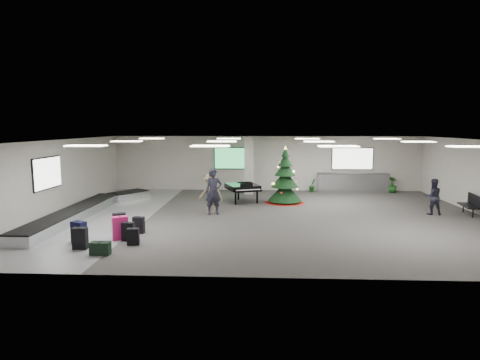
{
  "coord_description": "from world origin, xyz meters",
  "views": [
    {
      "loc": [
        -0.48,
        -16.62,
        3.74
      ],
      "look_at": [
        -1.29,
        1.0,
        1.4
      ],
      "focal_mm": 30.0,
      "sensor_mm": 36.0,
      "label": 1
    }
  ],
  "objects_px": {
    "christmas_tree": "(285,183)",
    "traveler_bench": "(433,197)",
    "traveler_a": "(214,192)",
    "potted_plant_left": "(312,185)",
    "potted_plant_right": "(392,185)",
    "baggage_carousel": "(86,210)",
    "pink_suitcase": "(120,228)",
    "service_counter": "(353,182)",
    "traveler_b": "(211,193)",
    "grand_piano": "(243,187)",
    "bench": "(471,203)"
  },
  "relations": [
    {
      "from": "service_counter",
      "to": "pink_suitcase",
      "type": "xyz_separation_m",
      "value": [
        -10.08,
        -10.43,
        -0.15
      ]
    },
    {
      "from": "baggage_carousel",
      "to": "traveler_b",
      "type": "bearing_deg",
      "value": 6.93
    },
    {
      "from": "traveler_a",
      "to": "bench",
      "type": "bearing_deg",
      "value": -17.09
    },
    {
      "from": "pink_suitcase",
      "to": "bench",
      "type": "bearing_deg",
      "value": -9.3
    },
    {
      "from": "service_counter",
      "to": "potted_plant_right",
      "type": "height_order",
      "value": "service_counter"
    },
    {
      "from": "traveler_b",
      "to": "potted_plant_left",
      "type": "bearing_deg",
      "value": 69.09
    },
    {
      "from": "christmas_tree",
      "to": "traveler_bench",
      "type": "distance_m",
      "value": 6.62
    },
    {
      "from": "traveler_bench",
      "to": "bench",
      "type": "bearing_deg",
      "value": -178.56
    },
    {
      "from": "potted_plant_right",
      "to": "bench",
      "type": "bearing_deg",
      "value": -76.53
    },
    {
      "from": "pink_suitcase",
      "to": "potted_plant_left",
      "type": "height_order",
      "value": "pink_suitcase"
    },
    {
      "from": "grand_piano",
      "to": "traveler_a",
      "type": "height_order",
      "value": "traveler_a"
    },
    {
      "from": "grand_piano",
      "to": "traveler_bench",
      "type": "relative_size",
      "value": 1.41
    },
    {
      "from": "pink_suitcase",
      "to": "traveler_b",
      "type": "bearing_deg",
      "value": 32.62
    },
    {
      "from": "christmas_tree",
      "to": "traveler_bench",
      "type": "relative_size",
      "value": 1.83
    },
    {
      "from": "potted_plant_right",
      "to": "traveler_b",
      "type": "bearing_deg",
      "value": -148.83
    },
    {
      "from": "bench",
      "to": "traveler_bench",
      "type": "distance_m",
      "value": 1.63
    },
    {
      "from": "bench",
      "to": "potted_plant_left",
      "type": "relative_size",
      "value": 1.87
    },
    {
      "from": "traveler_a",
      "to": "pink_suitcase",
      "type": "bearing_deg",
      "value": -143.1
    },
    {
      "from": "christmas_tree",
      "to": "traveler_b",
      "type": "height_order",
      "value": "christmas_tree"
    },
    {
      "from": "bench",
      "to": "traveler_a",
      "type": "distance_m",
      "value": 11.0
    },
    {
      "from": "service_counter",
      "to": "traveler_b",
      "type": "height_order",
      "value": "traveler_b"
    },
    {
      "from": "traveler_a",
      "to": "potted_plant_right",
      "type": "relative_size",
      "value": 2.15
    },
    {
      "from": "christmas_tree",
      "to": "potted_plant_right",
      "type": "xyz_separation_m",
      "value": [
        6.36,
        3.38,
        -0.51
      ]
    },
    {
      "from": "pink_suitcase",
      "to": "christmas_tree",
      "type": "distance_m",
      "value": 9.08
    },
    {
      "from": "pink_suitcase",
      "to": "traveler_b",
      "type": "height_order",
      "value": "traveler_b"
    },
    {
      "from": "traveler_bench",
      "to": "potted_plant_left",
      "type": "distance_m",
      "value": 7.27
    },
    {
      "from": "christmas_tree",
      "to": "traveler_a",
      "type": "bearing_deg",
      "value": -138.56
    },
    {
      "from": "baggage_carousel",
      "to": "bench",
      "type": "xyz_separation_m",
      "value": [
        16.44,
        0.71,
        0.29
      ]
    },
    {
      "from": "grand_piano",
      "to": "bench",
      "type": "height_order",
      "value": "grand_piano"
    },
    {
      "from": "christmas_tree",
      "to": "bench",
      "type": "relative_size",
      "value": 1.93
    },
    {
      "from": "grand_piano",
      "to": "bench",
      "type": "distance_m",
      "value": 10.17
    },
    {
      "from": "potted_plant_left",
      "to": "potted_plant_right",
      "type": "distance_m",
      "value": 4.57
    },
    {
      "from": "grand_piano",
      "to": "potted_plant_right",
      "type": "distance_m",
      "value": 9.08
    },
    {
      "from": "baggage_carousel",
      "to": "potted_plant_right",
      "type": "distance_m",
      "value": 16.4
    },
    {
      "from": "potted_plant_right",
      "to": "baggage_carousel",
      "type": "bearing_deg",
      "value": -156.5
    },
    {
      "from": "service_counter",
      "to": "potted_plant_right",
      "type": "distance_m",
      "value": 2.21
    },
    {
      "from": "traveler_bench",
      "to": "potted_plant_left",
      "type": "height_order",
      "value": "traveler_bench"
    },
    {
      "from": "baggage_carousel",
      "to": "traveler_bench",
      "type": "relative_size",
      "value": 6.25
    },
    {
      "from": "bench",
      "to": "service_counter",
      "type": "bearing_deg",
      "value": 129.3
    },
    {
      "from": "traveler_a",
      "to": "traveler_bench",
      "type": "relative_size",
      "value": 1.27
    },
    {
      "from": "baggage_carousel",
      "to": "traveler_a",
      "type": "xyz_separation_m",
      "value": [
        5.45,
        0.31,
        0.77
      ]
    },
    {
      "from": "baggage_carousel",
      "to": "service_counter",
      "type": "bearing_deg",
      "value": 27.67
    },
    {
      "from": "pink_suitcase",
      "to": "bench",
      "type": "height_order",
      "value": "bench"
    },
    {
      "from": "traveler_bench",
      "to": "grand_piano",
      "type": "bearing_deg",
      "value": -15.42
    },
    {
      "from": "service_counter",
      "to": "baggage_carousel",
      "type": "bearing_deg",
      "value": -152.33
    },
    {
      "from": "grand_piano",
      "to": "potted_plant_right",
      "type": "bearing_deg",
      "value": 0.82
    },
    {
      "from": "service_counter",
      "to": "traveler_b",
      "type": "xyz_separation_m",
      "value": [
        -7.55,
        -6.09,
        0.32
      ]
    },
    {
      "from": "pink_suitcase",
      "to": "service_counter",
      "type": "bearing_deg",
      "value": 18.82
    },
    {
      "from": "pink_suitcase",
      "to": "potted_plant_left",
      "type": "xyz_separation_m",
      "value": [
        7.71,
        10.22,
        0.0
      ]
    },
    {
      "from": "traveler_a",
      "to": "potted_plant_left",
      "type": "bearing_deg",
      "value": 31.89
    }
  ]
}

